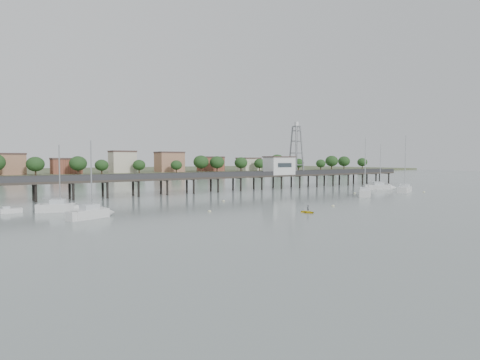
{
  "coord_description": "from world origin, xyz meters",
  "views": [
    {
      "loc": [
        -48.39,
        -29.71,
        8.52
      ],
      "look_at": [
        -0.56,
        42.0,
        4.0
      ],
      "focal_mm": 30.0,
      "sensor_mm": 36.0,
      "label": 1
    }
  ],
  "objects_px": {
    "sailboat_c": "(365,193)",
    "sailboat_a": "(96,213)",
    "sailboat_d": "(405,189)",
    "yellow_dinghy": "(308,213)",
    "lattice_tower": "(296,150)",
    "sailboat_b": "(64,208)",
    "sailboat_e": "(383,187)",
    "pier": "(202,178)",
    "white_tender": "(11,211)"
  },
  "relations": [
    {
      "from": "sailboat_c",
      "to": "white_tender",
      "type": "distance_m",
      "value": 72.2
    },
    {
      "from": "lattice_tower",
      "to": "yellow_dinghy",
      "type": "distance_m",
      "value": 57.22
    },
    {
      "from": "sailboat_e",
      "to": "sailboat_a",
      "type": "xyz_separation_m",
      "value": [
        -80.93,
        -11.1,
        0.01
      ]
    },
    {
      "from": "pier",
      "to": "lattice_tower",
      "type": "relative_size",
      "value": 9.68
    },
    {
      "from": "yellow_dinghy",
      "to": "lattice_tower",
      "type": "bearing_deg",
      "value": 41.74
    },
    {
      "from": "lattice_tower",
      "to": "yellow_dinghy",
      "type": "xyz_separation_m",
      "value": [
        -35.89,
        -43.16,
        -11.1
      ]
    },
    {
      "from": "sailboat_e",
      "to": "yellow_dinghy",
      "type": "height_order",
      "value": "sailboat_e"
    },
    {
      "from": "pier",
      "to": "sailboat_d",
      "type": "bearing_deg",
      "value": -29.73
    },
    {
      "from": "lattice_tower",
      "to": "sailboat_a",
      "type": "bearing_deg",
      "value": -155.37
    },
    {
      "from": "sailboat_b",
      "to": "yellow_dinghy",
      "type": "bearing_deg",
      "value": -13.8
    },
    {
      "from": "sailboat_e",
      "to": "yellow_dinghy",
      "type": "distance_m",
      "value": 57.07
    },
    {
      "from": "lattice_tower",
      "to": "sailboat_e",
      "type": "xyz_separation_m",
      "value": [
        15.71,
        -18.79,
        -10.46
      ]
    },
    {
      "from": "sailboat_c",
      "to": "yellow_dinghy",
      "type": "xyz_separation_m",
      "value": [
        -32.08,
        -14.87,
        -0.64
      ]
    },
    {
      "from": "sailboat_d",
      "to": "sailboat_b",
      "type": "bearing_deg",
      "value": 149.28
    },
    {
      "from": "sailboat_a",
      "to": "white_tender",
      "type": "height_order",
      "value": "sailboat_a"
    },
    {
      "from": "sailboat_e",
      "to": "sailboat_c",
      "type": "xyz_separation_m",
      "value": [
        -19.52,
        -9.5,
        -0.0
      ]
    },
    {
      "from": "lattice_tower",
      "to": "yellow_dinghy",
      "type": "bearing_deg",
      "value": -129.74
    },
    {
      "from": "sailboat_e",
      "to": "sailboat_b",
      "type": "bearing_deg",
      "value": -144.23
    },
    {
      "from": "sailboat_c",
      "to": "sailboat_a",
      "type": "bearing_deg",
      "value": 143.35
    },
    {
      "from": "sailboat_d",
      "to": "sailboat_a",
      "type": "relative_size",
      "value": 1.34
    },
    {
      "from": "yellow_dinghy",
      "to": "sailboat_a",
      "type": "bearing_deg",
      "value": 147.15
    },
    {
      "from": "sailboat_d",
      "to": "yellow_dinghy",
      "type": "relative_size",
      "value": 6.46
    },
    {
      "from": "sailboat_a",
      "to": "sailboat_c",
      "type": "bearing_deg",
      "value": -21.14
    },
    {
      "from": "sailboat_b",
      "to": "sailboat_d",
      "type": "bearing_deg",
      "value": 17.59
    },
    {
      "from": "pier",
      "to": "sailboat_d",
      "type": "xyz_separation_m",
      "value": [
        46.22,
        -26.4,
        -3.16
      ]
    },
    {
      "from": "sailboat_b",
      "to": "sailboat_a",
      "type": "relative_size",
      "value": 0.97
    },
    {
      "from": "white_tender",
      "to": "sailboat_d",
      "type": "bearing_deg",
      "value": -9.37
    },
    {
      "from": "yellow_dinghy",
      "to": "white_tender",
      "type": "bearing_deg",
      "value": 138.14
    },
    {
      "from": "sailboat_a",
      "to": "yellow_dinghy",
      "type": "bearing_deg",
      "value": -46.97
    },
    {
      "from": "sailboat_e",
      "to": "sailboat_b",
      "type": "xyz_separation_m",
      "value": [
        -83.5,
        -1.51,
        0.01
      ]
    },
    {
      "from": "lattice_tower",
      "to": "sailboat_c",
      "type": "xyz_separation_m",
      "value": [
        -3.81,
        -28.29,
        -10.46
      ]
    },
    {
      "from": "sailboat_c",
      "to": "white_tender",
      "type": "relative_size",
      "value": 4.56
    },
    {
      "from": "sailboat_e",
      "to": "pier",
      "type": "bearing_deg",
      "value": -166.98
    },
    {
      "from": "sailboat_e",
      "to": "sailboat_a",
      "type": "distance_m",
      "value": 81.69
    },
    {
      "from": "sailboat_d",
      "to": "sailboat_b",
      "type": "relative_size",
      "value": 1.38
    },
    {
      "from": "lattice_tower",
      "to": "sailboat_e",
      "type": "height_order",
      "value": "lattice_tower"
    },
    {
      "from": "sailboat_a",
      "to": "sailboat_c",
      "type": "distance_m",
      "value": 61.43
    },
    {
      "from": "sailboat_d",
      "to": "sailboat_c",
      "type": "height_order",
      "value": "sailboat_d"
    },
    {
      "from": "lattice_tower",
      "to": "sailboat_a",
      "type": "distance_m",
      "value": 72.51
    },
    {
      "from": "pier",
      "to": "sailboat_c",
      "type": "distance_m",
      "value": 39.71
    },
    {
      "from": "pier",
      "to": "sailboat_c",
      "type": "height_order",
      "value": "sailboat_c"
    },
    {
      "from": "pier",
      "to": "lattice_tower",
      "type": "xyz_separation_m",
      "value": [
        31.5,
        0.0,
        7.31
      ]
    },
    {
      "from": "sailboat_a",
      "to": "sailboat_c",
      "type": "relative_size",
      "value": 0.82
    },
    {
      "from": "sailboat_e",
      "to": "yellow_dinghy",
      "type": "xyz_separation_m",
      "value": [
        -51.6,
        -24.37,
        -0.64
      ]
    },
    {
      "from": "sailboat_b",
      "to": "sailboat_c",
      "type": "height_order",
      "value": "sailboat_c"
    },
    {
      "from": "white_tender",
      "to": "sailboat_a",
      "type": "bearing_deg",
      "value": -55.26
    },
    {
      "from": "sailboat_a",
      "to": "yellow_dinghy",
      "type": "height_order",
      "value": "sailboat_a"
    },
    {
      "from": "pier",
      "to": "sailboat_e",
      "type": "distance_m",
      "value": 50.91
    },
    {
      "from": "sailboat_a",
      "to": "sailboat_b",
      "type": "bearing_deg",
      "value": 82.39
    },
    {
      "from": "lattice_tower",
      "to": "sailboat_c",
      "type": "bearing_deg",
      "value": -97.68
    }
  ]
}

